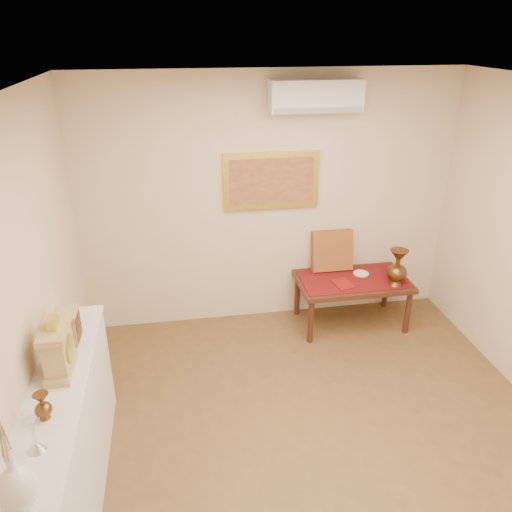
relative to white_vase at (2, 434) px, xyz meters
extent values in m
plane|color=brown|center=(1.81, 0.88, -1.44)|extent=(4.50, 4.50, 0.00)
plane|color=silver|center=(1.81, 0.88, 1.26)|extent=(4.50, 4.50, 0.00)
cube|color=beige|center=(1.81, 3.13, -0.09)|extent=(4.00, 0.02, 2.70)
cube|color=beige|center=(-0.19, 0.88, -0.09)|extent=(0.02, 4.50, 2.70)
cube|color=maroon|center=(2.66, 2.76, -0.89)|extent=(1.14, 0.59, 0.01)
cylinder|color=silver|center=(2.79, 2.86, -0.88)|extent=(0.17, 0.17, 0.01)
cube|color=maroon|center=(2.51, 2.66, -0.88)|extent=(0.22, 0.28, 0.01)
cube|color=maroon|center=(2.50, 3.04, -0.66)|extent=(0.45, 0.19, 0.47)
cube|color=silver|center=(-0.01, 0.88, -0.97)|extent=(0.35, 2.00, 0.95)
cube|color=silver|center=(-0.01, 0.88, -0.48)|extent=(0.37, 2.02, 0.03)
cube|color=tan|center=(0.00, 1.05, -0.44)|extent=(0.16, 0.36, 0.05)
cube|color=tan|center=(0.00, 1.05, -0.29)|extent=(0.14, 0.30, 0.25)
cylinder|color=beige|center=(0.07, 1.05, -0.29)|extent=(0.01, 0.17, 0.17)
cylinder|color=gold|center=(0.08, 1.05, -0.29)|extent=(0.01, 0.19, 0.19)
cube|color=tan|center=(0.00, 1.05, -0.14)|extent=(0.17, 0.34, 0.04)
cube|color=gold|center=(0.00, 1.05, -0.09)|extent=(0.06, 0.11, 0.07)
cube|color=tan|center=(-0.01, 1.40, -0.35)|extent=(0.15, 0.20, 0.22)
cube|color=#431E14|center=(0.07, 1.40, -0.40)|extent=(0.01, 0.17, 0.09)
cube|color=#431E14|center=(0.07, 1.40, -0.30)|extent=(0.01, 0.17, 0.09)
cube|color=tan|center=(-0.01, 1.40, -0.23)|extent=(0.16, 0.21, 0.02)
cube|color=#431E14|center=(2.66, 2.76, -0.92)|extent=(1.20, 0.70, 0.05)
cylinder|color=#431E14|center=(2.12, 2.47, -1.19)|extent=(0.06, 0.06, 0.50)
cylinder|color=#431E14|center=(3.20, 2.47, -1.19)|extent=(0.06, 0.06, 0.50)
cylinder|color=#431E14|center=(2.12, 3.05, -1.19)|extent=(0.06, 0.06, 0.50)
cylinder|color=#431E14|center=(3.20, 3.05, -1.19)|extent=(0.06, 0.06, 0.50)
cube|color=gold|center=(1.81, 3.11, 0.16)|extent=(1.00, 0.05, 0.60)
cube|color=#A26338|center=(1.81, 3.08, 0.16)|extent=(0.88, 0.01, 0.48)
cube|color=silver|center=(2.21, 3.00, 1.01)|extent=(0.90, 0.24, 0.30)
cube|color=gray|center=(2.21, 2.88, 0.89)|extent=(0.86, 0.02, 0.05)
camera|label=1|loc=(0.81, -1.81, 1.61)|focal=35.00mm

